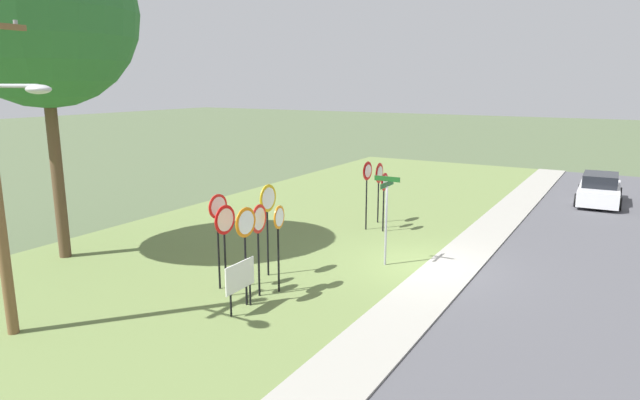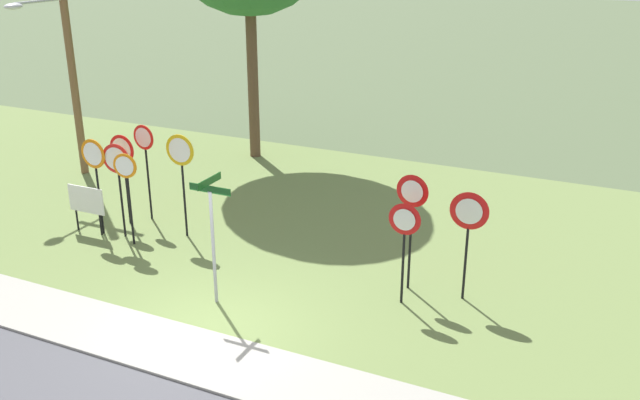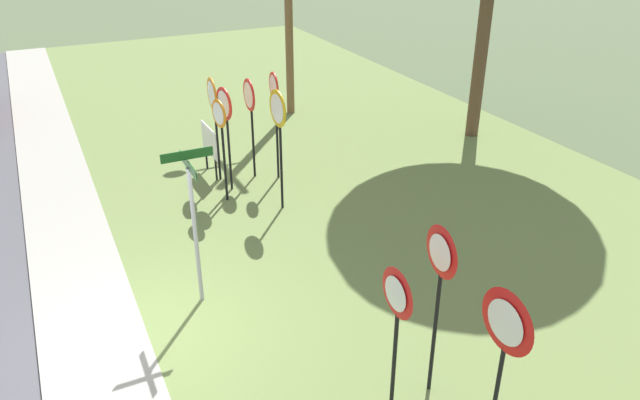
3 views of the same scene
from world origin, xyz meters
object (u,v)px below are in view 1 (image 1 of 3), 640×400
Objects in this scene: stop_sign_center_tall at (259,230)px; notice_board at (240,278)px; stop_sign_near_right at (246,234)px; yield_sign_near_right at (379,178)px; parked_sedan_distant at (599,190)px; stop_sign_far_right at (225,230)px; stop_sign_far_left at (279,231)px; oak_tree_left at (41,13)px; yield_sign_far_left at (368,179)px; street_name_post at (386,212)px; stop_sign_near_left at (268,209)px; stop_sign_far_center at (218,221)px; yield_sign_near_left at (385,188)px.

stop_sign_center_tall reaches higher than notice_board.
stop_sign_near_right is at bearing 179.42° from stop_sign_center_tall.
parked_sedan_distant is (8.59, -7.36, -1.20)m from yield_sign_near_right.
stop_sign_far_left is at bearing -46.03° from stop_sign_far_right.
yield_sign_far_left is at bearing -41.64° from oak_tree_left.
yield_sign_far_left is at bearing 3.13° from notice_board.
notice_board is at bearing 165.85° from stop_sign_far_left.
yield_sign_near_right reaches higher than stop_sign_far_left.
stop_sign_near_right is at bearing 158.90° from street_name_post.
stop_sign_near_left reaches higher than stop_sign_far_left.
stop_sign_near_right is at bearing 10.32° from notice_board.
stop_sign_far_center is at bearing 172.98° from yield_sign_near_right.
yield_sign_near_right is at bearing -37.49° from oak_tree_left.
yield_sign_near_left is 0.93× the size of yield_sign_near_right.
yield_sign_near_right is at bearing 26.03° from street_name_post.
parked_sedan_distant is at bearing -19.52° from stop_sign_near_right.
stop_sign_center_tall is 0.89× the size of street_name_post.
street_name_post reaches higher than parked_sedan_distant.
stop_sign_far_center is 1.18× the size of yield_sign_near_left.
street_name_post reaches higher than stop_sign_near_right.
stop_sign_center_tall is at bearing -154.79° from stop_sign_near_left.
parked_sedan_distant is at bearing -20.73° from stop_sign_far_center.
oak_tree_left reaches higher than stop_sign_near_left.
yield_sign_far_left is 0.25× the size of oak_tree_left.
parked_sedan_distant is at bearing -42.56° from yield_sign_near_right.
notice_board is at bearing 157.91° from parked_sedan_distant.
yield_sign_near_right is 0.92× the size of yield_sign_far_left.
yield_sign_near_right reaches higher than parked_sedan_distant.
stop_sign_far_center is (-0.63, 1.51, 0.20)m from stop_sign_far_left.
yield_sign_near_right is 0.23× the size of oak_tree_left.
oak_tree_left is (-7.94, 7.66, 5.84)m from yield_sign_near_left.
parked_sedan_distant is (17.20, -6.89, -1.19)m from stop_sign_center_tall.
stop_sign_near_left is 1.06× the size of stop_sign_near_right.
oak_tree_left is 2.40× the size of parked_sedan_distant.
yield_sign_far_left is at bearing 4.96° from stop_sign_near_right.
stop_sign_far_center is 1.96m from notice_board.
stop_sign_far_right is 19.26m from parked_sedan_distant.
yield_sign_far_left is at bearing -3.60° from stop_sign_far_left.
street_name_post is 14.21m from parked_sedan_distant.
stop_sign_far_center is 1.00× the size of yield_sign_far_left.
oak_tree_left is at bearing 139.19° from parked_sedan_distant.
oak_tree_left is at bearing 135.18° from yield_sign_near_left.
stop_sign_near_right reaches higher than stop_sign_far_left.
oak_tree_left is at bearing 89.88° from stop_sign_near_right.
stop_sign_far_center is 19.18m from parked_sedan_distant.
yield_sign_near_right reaches higher than yield_sign_near_left.
oak_tree_left is (-4.41, 9.25, 5.84)m from street_name_post.
yield_sign_near_left is at bearing -1.42° from notice_board.
stop_sign_center_tall reaches higher than stop_sign_far_left.
stop_sign_near_left is 1.20× the size of yield_sign_near_left.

